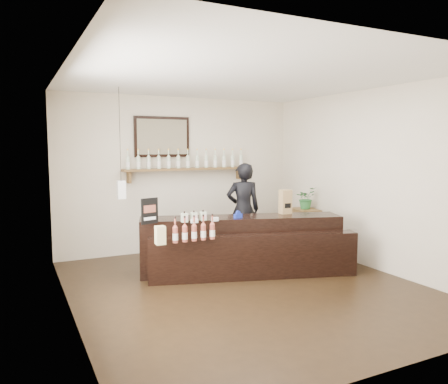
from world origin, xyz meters
name	(u,v)px	position (x,y,z in m)	size (l,w,h in m)	color
ground	(246,287)	(0.00, 0.00, 0.00)	(5.00, 5.00, 0.00)	black
room_shell	(246,162)	(0.00, 0.00, 1.70)	(5.00, 5.00, 5.00)	beige
back_wall_decor	(175,155)	(-0.14, 2.37, 1.75)	(2.66, 0.96, 1.69)	brown
counter	(244,247)	(0.30, 0.59, 0.40)	(3.07, 1.68, 1.00)	black
promo_sign	(150,211)	(-1.12, 0.70, 1.03)	(0.25, 0.08, 0.36)	black
paper_bag	(285,202)	(1.06, 0.63, 1.04)	(0.18, 0.14, 0.38)	#99734A
tape_dispenser	(238,215)	(0.20, 0.60, 0.89)	(0.14, 0.07, 0.11)	#172BA4
side_cabinet	(305,230)	(2.00, 1.36, 0.39)	(0.47, 0.59, 0.77)	brown
potted_plant	(306,198)	(2.00, 1.36, 0.97)	(0.36, 0.31, 0.40)	#2B6B32
shopkeeper	(243,204)	(0.80, 1.55, 0.92)	(0.67, 0.44, 1.84)	black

